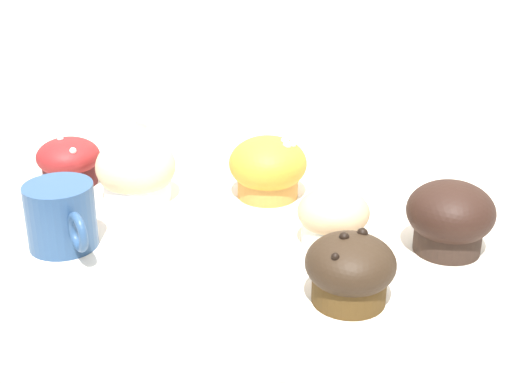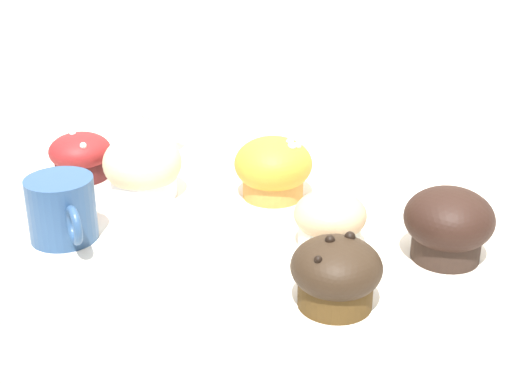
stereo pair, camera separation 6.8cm
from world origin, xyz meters
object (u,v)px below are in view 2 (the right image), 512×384
(coffee_cup, at_px, (62,208))
(muffin_front_center, at_px, (330,221))
(muffin_back_left, at_px, (448,224))
(muffin_back_center, at_px, (81,156))
(muffin_front_right, at_px, (336,273))
(muffin_back_right, at_px, (273,168))
(muffin_front_left, at_px, (143,168))

(coffee_cup, bearing_deg, muffin_front_center, 17.76)
(muffin_front_center, height_order, coffee_cup, coffee_cup)
(muffin_back_left, bearing_deg, muffin_back_center, 174.36)
(muffin_front_right, relative_size, muffin_back_center, 1.05)
(muffin_back_right, relative_size, muffin_front_left, 0.99)
(muffin_front_left, bearing_deg, muffin_back_right, 20.06)
(muffin_front_center, relative_size, coffee_cup, 0.81)
(muffin_back_right, bearing_deg, muffin_front_left, -159.94)
(muffin_front_left, relative_size, muffin_back_center, 1.20)
(muffin_front_center, xyz_separation_m, muffin_back_right, (-0.11, 0.11, 0.01))
(muffin_front_center, bearing_deg, coffee_cup, -162.24)
(muffin_back_right, xyz_separation_m, coffee_cup, (-0.19, -0.21, 0.00))
(muffin_front_center, height_order, muffin_front_left, muffin_front_left)
(muffin_back_left, distance_m, muffin_front_right, 0.17)
(muffin_front_left, bearing_deg, muffin_back_center, 168.92)
(muffin_back_left, height_order, coffee_cup, muffin_back_left)
(muffin_front_center, xyz_separation_m, muffin_back_center, (-0.40, 0.08, -0.00))
(muffin_back_left, height_order, muffin_back_right, same)
(muffin_back_left, distance_m, muffin_back_right, 0.26)
(muffin_back_center, bearing_deg, muffin_back_left, -5.64)
(coffee_cup, bearing_deg, muffin_front_left, 80.60)
(muffin_front_center, xyz_separation_m, coffee_cup, (-0.31, -0.10, 0.01))
(muffin_front_center, relative_size, muffin_back_center, 0.96)
(muffin_back_left, bearing_deg, muffin_front_center, -170.38)
(muffin_back_right, relative_size, muffin_front_right, 1.14)
(muffin_back_right, xyz_separation_m, muffin_front_right, (0.15, -0.23, -0.00))
(muffin_front_left, height_order, muffin_front_right, muffin_front_left)
(muffin_back_center, bearing_deg, coffee_cup, -62.12)
(coffee_cup, bearing_deg, muffin_back_center, 117.88)
(muffin_back_right, height_order, muffin_front_right, muffin_back_right)
(muffin_front_center, relative_size, muffin_back_right, 0.81)
(muffin_front_right, height_order, muffin_back_center, muffin_front_right)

